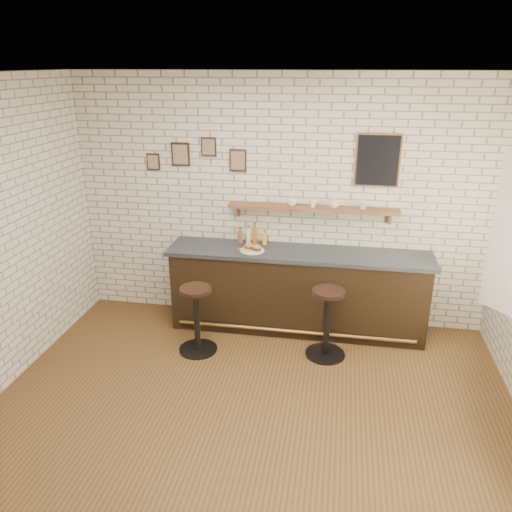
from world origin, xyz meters
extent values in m
plane|color=brown|center=(0.00, 0.00, 0.00)|extent=(5.00, 5.00, 0.00)
cube|color=black|center=(0.27, 1.70, 0.48)|extent=(3.00, 0.58, 0.96)
cube|color=#2D333A|center=(0.27, 1.70, 0.98)|extent=(3.10, 0.62, 0.05)
cylinder|color=olive|center=(0.27, 1.38, 0.12)|extent=(2.79, 0.04, 0.04)
cylinder|color=white|center=(-0.27, 1.62, 1.02)|extent=(0.28, 0.28, 0.01)
cylinder|color=#E0B94F|center=(-0.20, 1.66, 1.02)|extent=(0.05, 0.05, 0.00)
cylinder|color=#E0B94F|center=(-0.24, 1.61, 1.02)|extent=(0.05, 0.05, 0.00)
cylinder|color=#E0B94F|center=(-0.37, 1.69, 1.02)|extent=(0.06, 0.06, 0.00)
cylinder|color=#E0B94F|center=(-0.22, 1.66, 1.02)|extent=(0.06, 0.06, 0.00)
cylinder|color=#E0B94F|center=(-0.38, 1.59, 1.02)|extent=(0.06, 0.06, 0.00)
cylinder|color=#E0B94F|center=(-0.22, 1.63, 1.02)|extent=(0.04, 0.04, 0.00)
cylinder|color=#E0B94F|center=(-0.28, 1.56, 1.02)|extent=(0.05, 0.05, 0.00)
cylinder|color=#E0B94F|center=(-0.38, 1.56, 1.02)|extent=(0.04, 0.04, 0.00)
cylinder|color=#E0B94F|center=(-0.43, 1.64, 1.02)|extent=(0.05, 0.05, 0.00)
cylinder|color=#E0B94F|center=(-0.22, 1.59, 1.02)|extent=(0.06, 0.06, 0.00)
cylinder|color=#E0B94F|center=(-0.38, 1.65, 1.02)|extent=(0.04, 0.04, 0.00)
cylinder|color=#E0B94F|center=(-0.24, 1.61, 1.02)|extent=(0.05, 0.05, 0.00)
cylinder|color=brown|center=(-0.46, 1.87, 1.08)|extent=(0.06, 0.06, 0.15)
cylinder|color=brown|center=(-0.46, 1.87, 1.18)|extent=(0.02, 0.02, 0.03)
cylinder|color=black|center=(-0.46, 1.87, 1.20)|extent=(0.02, 0.02, 0.01)
cylinder|color=white|center=(-0.36, 1.87, 1.09)|extent=(0.06, 0.06, 0.17)
cylinder|color=white|center=(-0.36, 1.87, 1.20)|extent=(0.02, 0.02, 0.04)
cylinder|color=black|center=(-0.36, 1.87, 1.22)|extent=(0.02, 0.02, 0.01)
cylinder|color=#A2601A|center=(-0.28, 1.87, 1.11)|extent=(0.06, 0.06, 0.21)
cylinder|color=#A2601A|center=(-0.28, 1.87, 1.24)|extent=(0.02, 0.02, 0.05)
cylinder|color=black|center=(-0.28, 1.87, 1.27)|extent=(0.03, 0.03, 0.01)
cylinder|color=gold|center=(-0.16, 1.87, 1.08)|extent=(0.06, 0.06, 0.14)
cylinder|color=gold|center=(-0.16, 1.87, 1.16)|extent=(0.03, 0.03, 0.03)
cylinder|color=maroon|center=(-0.16, 1.87, 1.18)|extent=(0.03, 0.03, 0.01)
cylinder|color=black|center=(-0.78, 0.99, 0.01)|extent=(0.44, 0.44, 0.02)
cylinder|color=black|center=(-0.78, 0.99, 0.38)|extent=(0.07, 0.07, 0.72)
cylinder|color=black|center=(-0.78, 0.99, 0.76)|extent=(0.46, 0.46, 0.04)
cylinder|color=black|center=(0.65, 1.13, 0.01)|extent=(0.45, 0.45, 0.02)
cylinder|color=black|center=(0.65, 1.13, 0.39)|extent=(0.07, 0.07, 0.74)
cylinder|color=black|center=(0.65, 1.13, 0.78)|extent=(0.43, 0.43, 0.04)
cube|color=brown|center=(0.40, 1.90, 1.48)|extent=(2.00, 0.18, 0.04)
cube|color=brown|center=(-0.50, 1.97, 1.40)|extent=(0.03, 0.04, 0.16)
cube|color=brown|center=(1.30, 1.97, 1.40)|extent=(0.03, 0.04, 0.16)
imported|color=white|center=(0.16, 1.90, 1.55)|extent=(0.13, 0.13, 0.09)
imported|color=white|center=(0.41, 1.90, 1.55)|extent=(0.13, 0.13, 0.09)
imported|color=white|center=(0.65, 1.90, 1.55)|extent=(0.17, 0.17, 0.10)
imported|color=white|center=(0.98, 1.90, 1.55)|extent=(0.13, 0.13, 0.09)
cube|color=black|center=(-1.20, 1.98, 2.05)|extent=(0.22, 0.02, 0.28)
cube|color=black|center=(-0.85, 1.98, 2.15)|extent=(0.18, 0.02, 0.22)
cube|color=black|center=(-0.50, 1.98, 2.00)|extent=(0.20, 0.02, 0.26)
cube|color=black|center=(-1.55, 1.98, 1.95)|extent=(0.16, 0.02, 0.20)
cube|color=black|center=(1.10, 1.98, 2.05)|extent=(0.46, 0.02, 0.56)
camera|label=1|loc=(0.71, -3.76, 3.08)|focal=35.00mm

